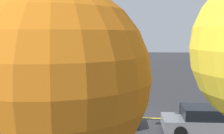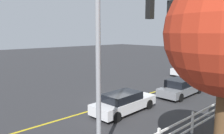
{
  "view_description": "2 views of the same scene",
  "coord_description": "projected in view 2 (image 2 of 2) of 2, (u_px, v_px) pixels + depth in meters",
  "views": [
    {
      "loc": [
        -0.93,
        15.46,
        5.11
      ],
      "look_at": [
        0.8,
        -0.46,
        3.09
      ],
      "focal_mm": 41.22,
      "sensor_mm": 36.0,
      "label": 1
    },
    {
      "loc": [
        11.63,
        11.32,
        5.12
      ],
      "look_at": [
        1.33,
        0.1,
        2.75
      ],
      "focal_mm": 35.56,
      "sensor_mm": 36.0,
      "label": 2
    }
  ],
  "objects": [
    {
      "name": "ground_plane",
      "position": [
        124.0,
        101.0,
        16.8
      ],
      "size": [
        120.0,
        120.0,
        0.0
      ],
      "primitive_type": "plane",
      "color": "#2D2D30"
    },
    {
      "name": "lane_center_stripe",
      "position": [
        156.0,
        91.0,
        19.47
      ],
      "size": [
        28.0,
        0.16,
        0.01
      ],
      "primitive_type": "cube",
      "color": "gold",
      "rests_on": "ground_plane"
    },
    {
      "name": "car_2",
      "position": [
        181.0,
        87.0,
        18.16
      ],
      "size": [
        4.85,
        2.0,
        1.4
      ],
      "rotation": [
        0.0,
        0.0,
        3.19
      ],
      "color": "slate",
      "rests_on": "ground_plane"
    },
    {
      "name": "car_0",
      "position": [
        188.0,
        69.0,
        27.06
      ],
      "size": [
        4.72,
        2.11,
        1.53
      ],
      "rotation": [
        0.0,
        0.0,
        6.31
      ],
      "color": "silver",
      "rests_on": "ground_plane"
    },
    {
      "name": "signal_assembly",
      "position": [
        133.0,
        33.0,
        9.71
      ],
      "size": [
        7.13,
        0.38,
        7.27
      ],
      "color": "gray",
      "rests_on": "ground_plane"
    },
    {
      "name": "car_1",
      "position": [
        124.0,
        102.0,
        14.33
      ],
      "size": [
        4.81,
        2.02,
        1.33
      ],
      "rotation": [
        0.0,
        0.0,
        3.2
      ],
      "color": "silver",
      "rests_on": "ground_plane"
    }
  ]
}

